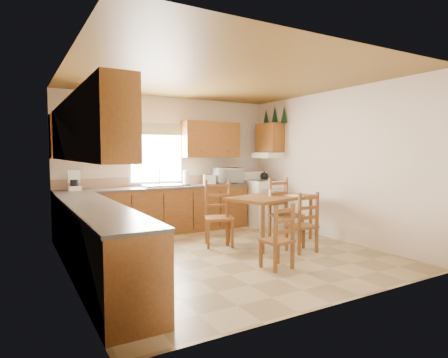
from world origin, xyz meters
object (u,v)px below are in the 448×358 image
chair_near_right (302,222)px  chair_far_left (219,214)px  dining_table (271,219)px  chair_far_right (286,211)px  chair_near_left (277,236)px  stove (263,203)px  microwave (228,176)px

chair_near_right → chair_far_left: chair_far_left is taller
dining_table → chair_far_right: bearing=-50.1°
chair_near_left → chair_far_left: bearing=-91.6°
stove → chair_near_left: bearing=-119.6°
chair_far_left → dining_table: bearing=7.8°
chair_near_right → chair_far_left: (-0.95, 0.99, 0.07)m
chair_near_right → chair_far_right: bearing=-103.3°
dining_table → chair_near_left: chair_near_left is taller
chair_far_right → chair_near_left: bearing=-141.1°
microwave → dining_table: 1.80m
stove → chair_near_left: 3.05m
stove → microwave: (-0.68, 0.32, 0.61)m
chair_near_left → chair_far_right: chair_far_right is taller
chair_far_left → chair_far_right: (1.13, -0.39, 0.01)m
stove → chair_near_right: 2.22m
chair_near_left → chair_near_right: (0.88, 0.49, 0.04)m
dining_table → chair_far_right: (0.22, -0.15, 0.15)m
chair_far_right → dining_table: bearing=139.2°
chair_far_left → chair_near_left: bearing=-64.5°
chair_near_right → dining_table: bearing=-83.4°
dining_table → chair_near_left: 1.49m
microwave → chair_near_left: microwave is taller
stove → chair_far_left: size_ratio=0.88×
chair_near_right → chair_far_right: size_ratio=0.85×
chair_near_left → chair_far_left: (-0.07, 1.48, 0.11)m
stove → chair_far_right: bearing=-108.4°
microwave → chair_near_right: microwave is taller
stove → chair_near_left: (-1.62, -2.58, -0.04)m
dining_table → chair_near_right: (0.05, -0.75, 0.07)m
microwave → chair_far_left: size_ratio=0.51×
dining_table → chair_far_left: (-0.90, 0.24, 0.14)m
chair_far_left → stove: bearing=55.6°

